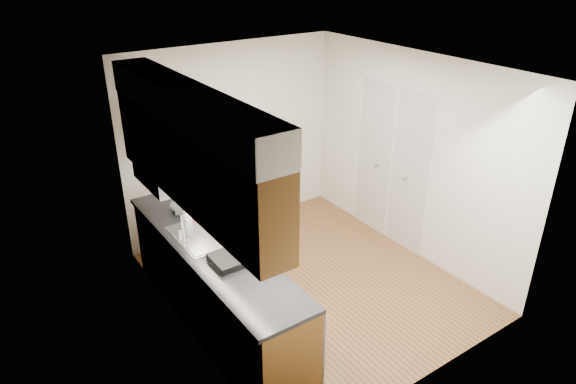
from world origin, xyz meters
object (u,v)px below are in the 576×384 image
Objects in this scene: soap_bottle_c at (175,203)px; steel_can at (206,208)px; dish_rack at (233,258)px; person at (254,218)px; soap_bottle_b at (179,207)px; soap_bottle_a at (186,208)px; soda_can at (192,212)px.

steel_can is at bearing -43.33° from soap_bottle_c.
soap_bottle_c is 1.55× the size of steel_can.
soap_bottle_c reaches higher than dish_rack.
soap_bottle_b is at bearing 27.06° from person.
soap_bottle_a is 0.69× the size of dish_rack.
soap_bottle_a is at bearing 36.21° from person.
steel_can is at bearing 18.80° from person.
soap_bottle_c is at bearing 92.44° from soap_bottle_a.
soap_bottle_c is at bearing 110.20° from soda_can.
soap_bottle_a reaches higher than dish_rack.
soda_can reaches higher than steel_can.
person is 0.67m from soda_can.
soap_bottle_c is (-0.01, 0.27, -0.05)m from soap_bottle_a.
soda_can is at bearing -57.04° from soap_bottle_b.
steel_can is at bearing -0.48° from soda_can.
soap_bottle_c is (-0.58, 0.68, 0.05)m from person.
soap_bottle_c is at bearing 22.60° from person.
soap_bottle_c is 1.23m from dish_rack.
dish_rack is at bearing -102.07° from steel_can.
person is at bearing -45.17° from soap_bottle_b.
steel_can is (-0.33, 0.45, 0.02)m from person.
soap_bottle_b is at bearing 151.34° from steel_can.
dish_rack is (0.02, -0.96, -0.10)m from soap_bottle_a.
soap_bottle_b is at bearing 94.54° from soap_bottle_a.
soda_can is 0.28× the size of dish_rack.
soda_can is (0.07, 0.04, -0.08)m from soap_bottle_a.
soda_can is at bearing 29.88° from person.
soap_bottle_b is 1.60× the size of steel_can.
soap_bottle_b is 0.10m from soap_bottle_c.
person is 0.71m from soap_bottle_a.
dish_rack is at bearing 117.22° from person.
soap_bottle_a reaches higher than soap_bottle_b.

